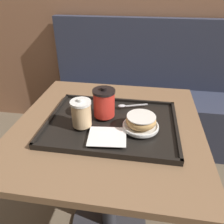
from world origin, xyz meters
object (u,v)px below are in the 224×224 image
Objects in this scene: coffee_cup_rear at (104,103)px; spoon at (126,106)px; coffee_cup_front at (81,113)px; donut_chocolate_glazed at (141,120)px.

coffee_cup_rear is 0.13m from spoon.
coffee_cup_front is 0.24m from spoon.
coffee_cup_front is at bearing -175.70° from donut_chocolate_glazed.
coffee_cup_rear is 0.17m from donut_chocolate_glazed.
donut_chocolate_glazed reaches higher than spoon.
coffee_cup_front is 0.90× the size of coffee_cup_rear.
spoon is at bearing 47.59° from coffee_cup_front.
spoon is (0.16, 0.17, -0.05)m from coffee_cup_front.
donut_chocolate_glazed is at bearing 96.53° from spoon.
coffee_cup_rear reaches higher than spoon.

